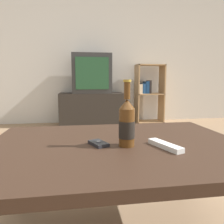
{
  "coord_description": "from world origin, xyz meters",
  "views": [
    {
      "loc": [
        -0.16,
        -0.91,
        0.76
      ],
      "look_at": [
        0.01,
        0.25,
        0.58
      ],
      "focal_mm": 35.0,
      "sensor_mm": 36.0,
      "label": 1
    }
  ],
  "objects_px": {
    "tv_stand": "(92,109)",
    "remote_control": "(165,145)",
    "cell_phone": "(98,143)",
    "television": "(91,74)",
    "bookshelf": "(148,92)",
    "beer_bottle": "(127,123)"
  },
  "relations": [
    {
      "from": "television",
      "to": "cell_phone",
      "type": "bearing_deg",
      "value": -92.81
    },
    {
      "from": "cell_phone",
      "to": "tv_stand",
      "type": "bearing_deg",
      "value": 62.95
    },
    {
      "from": "tv_stand",
      "to": "cell_phone",
      "type": "height_order",
      "value": "tv_stand"
    },
    {
      "from": "bookshelf",
      "to": "remote_control",
      "type": "relative_size",
      "value": 5.78
    },
    {
      "from": "television",
      "to": "remote_control",
      "type": "height_order",
      "value": "television"
    },
    {
      "from": "cell_phone",
      "to": "television",
      "type": "bearing_deg",
      "value": 62.94
    },
    {
      "from": "tv_stand",
      "to": "remote_control",
      "type": "height_order",
      "value": "tv_stand"
    },
    {
      "from": "tv_stand",
      "to": "bookshelf",
      "type": "distance_m",
      "value": 1.03
    },
    {
      "from": "beer_bottle",
      "to": "bookshelf",
      "type": "bearing_deg",
      "value": 70.42
    },
    {
      "from": "television",
      "to": "tv_stand",
      "type": "bearing_deg",
      "value": 90.0
    },
    {
      "from": "bookshelf",
      "to": "remote_control",
      "type": "xyz_separation_m",
      "value": [
        -0.87,
        -2.9,
        -0.05
      ]
    },
    {
      "from": "tv_stand",
      "to": "television",
      "type": "xyz_separation_m",
      "value": [
        0.0,
        -0.0,
        0.59
      ]
    },
    {
      "from": "tv_stand",
      "to": "bookshelf",
      "type": "bearing_deg",
      "value": 4.3
    },
    {
      "from": "bookshelf",
      "to": "beer_bottle",
      "type": "height_order",
      "value": "bookshelf"
    },
    {
      "from": "beer_bottle",
      "to": "remote_control",
      "type": "height_order",
      "value": "beer_bottle"
    },
    {
      "from": "television",
      "to": "beer_bottle",
      "type": "height_order",
      "value": "television"
    },
    {
      "from": "cell_phone",
      "to": "remote_control",
      "type": "bearing_deg",
      "value": -40.66
    },
    {
      "from": "television",
      "to": "beer_bottle",
      "type": "distance_m",
      "value": 2.79
    },
    {
      "from": "bookshelf",
      "to": "remote_control",
      "type": "height_order",
      "value": "bookshelf"
    },
    {
      "from": "tv_stand",
      "to": "cell_phone",
      "type": "xyz_separation_m",
      "value": [
        -0.13,
        -2.75,
        0.22
      ]
    },
    {
      "from": "bookshelf",
      "to": "cell_phone",
      "type": "bearing_deg",
      "value": -111.81
    },
    {
      "from": "tv_stand",
      "to": "television",
      "type": "height_order",
      "value": "television"
    }
  ]
}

